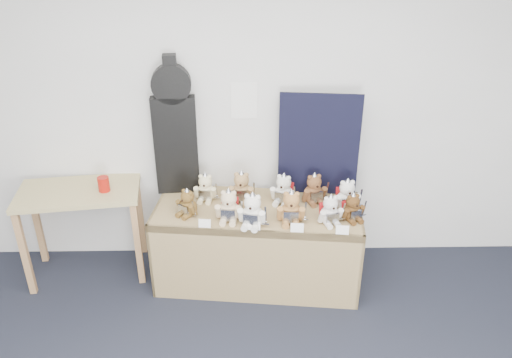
{
  "coord_description": "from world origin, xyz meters",
  "views": [
    {
      "loc": [
        0.08,
        -1.32,
        2.65
      ],
      "look_at": [
        0.14,
        1.99,
        0.98
      ],
      "focal_mm": 35.0,
      "sensor_mm": 36.0,
      "label": 1
    }
  ],
  "objects_px": {
    "teddy_front_far_right": "(330,211)",
    "teddy_back_centre_right": "(283,190)",
    "teddy_back_left": "(206,188)",
    "red_cup": "(104,184)",
    "teddy_back_centre_left": "(242,188)",
    "side_table": "(81,204)",
    "teddy_front_right": "(291,208)",
    "display_table": "(257,228)",
    "teddy_front_far_left": "(187,204)",
    "teddy_front_end": "(353,208)",
    "teddy_back_right": "(314,190)",
    "teddy_front_centre": "(252,211)",
    "guitar_case": "(175,128)",
    "teddy_front_left": "(229,207)",
    "teddy_back_end": "(347,196)"
  },
  "relations": [
    {
      "from": "teddy_front_left",
      "to": "teddy_front_right",
      "type": "xyz_separation_m",
      "value": [
        0.46,
        -0.04,
        0.0
      ]
    },
    {
      "from": "teddy_front_centre",
      "to": "teddy_front_far_right",
      "type": "xyz_separation_m",
      "value": [
        0.58,
        0.02,
        -0.01
      ]
    },
    {
      "from": "teddy_front_left",
      "to": "teddy_back_left",
      "type": "distance_m",
      "value": 0.37
    },
    {
      "from": "teddy_front_right",
      "to": "teddy_back_centre_left",
      "type": "bearing_deg",
      "value": 141.68
    },
    {
      "from": "teddy_front_centre",
      "to": "teddy_back_centre_right",
      "type": "relative_size",
      "value": 1.06
    },
    {
      "from": "teddy_front_left",
      "to": "teddy_back_centre_left",
      "type": "bearing_deg",
      "value": 77.92
    },
    {
      "from": "teddy_back_centre_left",
      "to": "teddy_front_far_right",
      "type": "bearing_deg",
      "value": -22.14
    },
    {
      "from": "guitar_case",
      "to": "teddy_front_left",
      "type": "height_order",
      "value": "guitar_case"
    },
    {
      "from": "display_table",
      "to": "teddy_back_right",
      "type": "height_order",
      "value": "teddy_back_right"
    },
    {
      "from": "teddy_front_end",
      "to": "teddy_back_end",
      "type": "bearing_deg",
      "value": 74.4
    },
    {
      "from": "red_cup",
      "to": "teddy_back_centre_right",
      "type": "relative_size",
      "value": 0.43
    },
    {
      "from": "teddy_front_right",
      "to": "teddy_back_end",
      "type": "bearing_deg",
      "value": 26.98
    },
    {
      "from": "display_table",
      "to": "teddy_front_centre",
      "type": "bearing_deg",
      "value": -95.13
    },
    {
      "from": "teddy_back_centre_left",
      "to": "teddy_back_right",
      "type": "bearing_deg",
      "value": 3.16
    },
    {
      "from": "teddy_back_left",
      "to": "teddy_front_end",
      "type": "bearing_deg",
      "value": -9.82
    },
    {
      "from": "teddy_front_centre",
      "to": "teddy_back_right",
      "type": "xyz_separation_m",
      "value": [
        0.5,
        0.34,
        -0.01
      ]
    },
    {
      "from": "teddy_front_far_right",
      "to": "teddy_back_right",
      "type": "distance_m",
      "value": 0.33
    },
    {
      "from": "side_table",
      "to": "red_cup",
      "type": "height_order",
      "value": "red_cup"
    },
    {
      "from": "teddy_back_left",
      "to": "red_cup",
      "type": "bearing_deg",
      "value": -170.13
    },
    {
      "from": "teddy_front_far_left",
      "to": "teddy_front_far_right",
      "type": "height_order",
      "value": "teddy_front_far_right"
    },
    {
      "from": "teddy_front_far_right",
      "to": "teddy_back_end",
      "type": "xyz_separation_m",
      "value": [
        0.16,
        0.21,
        0.01
      ]
    },
    {
      "from": "side_table",
      "to": "teddy_front_far_right",
      "type": "xyz_separation_m",
      "value": [
        1.96,
        -0.35,
        0.12
      ]
    },
    {
      "from": "teddy_front_right",
      "to": "teddy_back_centre_left",
      "type": "relative_size",
      "value": 1.01
    },
    {
      "from": "teddy_front_right",
      "to": "teddy_back_right",
      "type": "bearing_deg",
      "value": 59.4
    },
    {
      "from": "red_cup",
      "to": "teddy_back_centre_left",
      "type": "relative_size",
      "value": 0.42
    },
    {
      "from": "guitar_case",
      "to": "teddy_front_far_left",
      "type": "relative_size",
      "value": 4.71
    },
    {
      "from": "teddy_front_right",
      "to": "teddy_front_end",
      "type": "relative_size",
      "value": 1.19
    },
    {
      "from": "teddy_front_far_left",
      "to": "teddy_back_right",
      "type": "relative_size",
      "value": 0.88
    },
    {
      "from": "teddy_front_end",
      "to": "teddy_back_centre_left",
      "type": "relative_size",
      "value": 0.85
    },
    {
      "from": "teddy_front_left",
      "to": "teddy_front_far_right",
      "type": "distance_m",
      "value": 0.75
    },
    {
      "from": "display_table",
      "to": "teddy_front_end",
      "type": "bearing_deg",
      "value": -3.28
    },
    {
      "from": "teddy_back_left",
      "to": "teddy_back_centre_left",
      "type": "height_order",
      "value": "teddy_back_centre_left"
    },
    {
      "from": "teddy_back_right",
      "to": "teddy_front_centre",
      "type": "bearing_deg",
      "value": -161.07
    },
    {
      "from": "teddy_front_end",
      "to": "teddy_front_centre",
      "type": "bearing_deg",
      "value": 164.17
    },
    {
      "from": "teddy_front_far_right",
      "to": "teddy_front_end",
      "type": "relative_size",
      "value": 1.06
    },
    {
      "from": "teddy_front_centre",
      "to": "teddy_front_end",
      "type": "relative_size",
      "value": 1.2
    },
    {
      "from": "display_table",
      "to": "teddy_front_far_left",
      "type": "xyz_separation_m",
      "value": [
        -0.53,
        -0.02,
        0.24
      ]
    },
    {
      "from": "teddy_back_right",
      "to": "teddy_back_left",
      "type": "bearing_deg",
      "value": 160.94
    },
    {
      "from": "teddy_back_centre_right",
      "to": "teddy_back_end",
      "type": "distance_m",
      "value": 0.5
    },
    {
      "from": "teddy_back_centre_left",
      "to": "teddy_back_end",
      "type": "distance_m",
      "value": 0.83
    },
    {
      "from": "teddy_front_left",
      "to": "teddy_back_left",
      "type": "bearing_deg",
      "value": 127.27
    },
    {
      "from": "guitar_case",
      "to": "teddy_back_left",
      "type": "bearing_deg",
      "value": -40.97
    },
    {
      "from": "display_table",
      "to": "red_cup",
      "type": "bearing_deg",
      "value": 178.49
    },
    {
      "from": "side_table",
      "to": "teddy_front_right",
      "type": "relative_size",
      "value": 3.48
    },
    {
      "from": "teddy_front_far_left",
      "to": "teddy_front_right",
      "type": "xyz_separation_m",
      "value": [
        0.78,
        -0.12,
        0.02
      ]
    },
    {
      "from": "red_cup",
      "to": "teddy_front_right",
      "type": "distance_m",
      "value": 1.49
    },
    {
      "from": "red_cup",
      "to": "teddy_back_centre_left",
      "type": "distance_m",
      "value": 1.09
    },
    {
      "from": "teddy_front_centre",
      "to": "teddy_back_right",
      "type": "height_order",
      "value": "teddy_front_centre"
    },
    {
      "from": "side_table",
      "to": "teddy_back_right",
      "type": "relative_size",
      "value": 3.68
    },
    {
      "from": "teddy_front_far_right",
      "to": "teddy_back_centre_right",
      "type": "distance_m",
      "value": 0.46
    }
  ]
}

